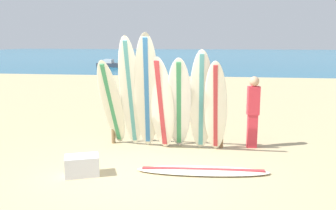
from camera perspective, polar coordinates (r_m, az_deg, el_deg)
name	(u,v)px	position (r m, az deg, el deg)	size (l,w,h in m)	color
ground_plane	(146,169)	(6.84, -3.51, -10.32)	(120.00, 120.00, 0.00)	tan
ocean_water	(213,55)	(64.32, 7.33, 8.08)	(120.00, 80.00, 0.01)	#196B93
surfboard_rack	(166,114)	(8.14, -0.31, -1.53)	(2.64, 0.09, 1.16)	olive
surfboard_leaning_far_left	(112,104)	(8.04, -9.10, 0.21)	(0.60, 1.02, 2.03)	silver
surfboard_leaning_left	(130,94)	(7.80, -6.09, 1.85)	(0.50, 0.95, 2.54)	white
surfboard_leaning_center_left	(147,93)	(7.70, -3.46, 2.00)	(0.66, 0.93, 2.60)	silver
surfboard_leaning_center	(161,104)	(7.70, -1.11, 0.16)	(0.68, 0.72, 2.10)	white
surfboard_leaning_center_right	(179,104)	(7.69, 1.77, 0.10)	(0.62, 0.94, 2.09)	white
surfboard_leaning_right	(201,101)	(7.69, 5.38, 0.64)	(0.54, 0.57, 2.25)	silver
surfboard_leaning_far_right	(216,107)	(7.57, 7.69, -0.38)	(0.53, 0.75, 2.03)	white
surfboard_lying_on_sand	(203,171)	(6.69, 5.64, -10.50)	(2.49, 0.70, 0.08)	white
beachgoer_standing	(253,109)	(8.18, 13.55, -0.62)	(0.29, 0.22, 1.63)	#D8333F
small_boat_offshore	(109,64)	(33.80, -9.51, 6.51)	(2.32, 1.22, 0.71)	#333842
cooler_box	(82,165)	(6.69, -13.70, -9.44)	(0.60, 0.40, 0.36)	white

